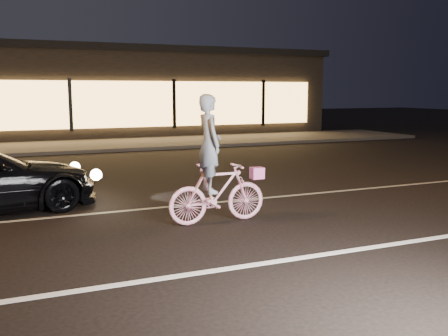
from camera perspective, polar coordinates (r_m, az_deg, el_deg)
name	(u,v)px	position (r m, az deg, el deg)	size (l,w,h in m)	color
ground	(178,238)	(7.59, -5.30, -7.96)	(90.00, 90.00, 0.00)	black
lane_stripe_near	(215,271)	(6.24, -1.08, -11.64)	(60.00, 0.12, 0.01)	silver
lane_stripe_far	(146,209)	(9.45, -8.94, -4.63)	(60.00, 0.10, 0.01)	gray
sidewalk	(77,146)	(20.17, -16.44, 2.42)	(30.00, 4.00, 0.12)	#383533
storefront	(61,91)	(26.00, -18.12, 8.31)	(25.40, 8.42, 4.20)	black
cyclist	(215,178)	(8.23, -1.00, -1.17)	(1.70, 0.58, 2.14)	#FF3E74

